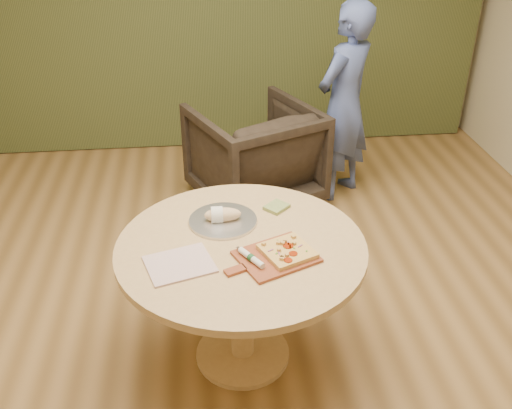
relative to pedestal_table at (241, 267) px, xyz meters
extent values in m
cube|color=olive|center=(0.06, 0.02, -0.62)|extent=(5.00, 6.00, 0.02)
cylinder|color=tan|center=(0.00, 0.00, -0.59)|extent=(0.52, 0.52, 0.03)
cylinder|color=tan|center=(0.00, 0.00, -0.25)|extent=(0.12, 0.12, 0.68)
cylinder|color=tan|center=(0.00, 0.00, 0.12)|extent=(1.24, 1.24, 0.04)
cube|color=brown|center=(0.16, -0.14, 0.15)|extent=(0.43, 0.40, 0.01)
cube|color=brown|center=(-0.05, -0.22, 0.15)|extent=(0.11, 0.09, 0.01)
cube|color=#D9AD54|center=(0.21, -0.12, 0.17)|extent=(0.29, 0.29, 0.02)
cylinder|color=maroon|center=(0.23, -0.16, 0.18)|extent=(0.04, 0.04, 0.00)
cylinder|color=maroon|center=(0.20, -0.21, 0.18)|extent=(0.04, 0.04, 0.00)
cylinder|color=maroon|center=(0.22, -0.10, 0.18)|extent=(0.05, 0.05, 0.00)
cube|color=tan|center=(0.17, -0.13, 0.18)|extent=(0.02, 0.02, 0.01)
cube|color=tan|center=(0.25, -0.09, 0.18)|extent=(0.02, 0.02, 0.01)
cube|color=tan|center=(0.10, -0.08, 0.18)|extent=(0.02, 0.02, 0.01)
cube|color=tan|center=(0.26, -0.03, 0.18)|extent=(0.03, 0.03, 0.01)
cube|color=tan|center=(0.17, -0.20, 0.18)|extent=(0.03, 0.03, 0.01)
cube|color=tan|center=(0.17, -0.19, 0.18)|extent=(0.02, 0.02, 0.01)
cube|color=tan|center=(0.20, -0.18, 0.18)|extent=(0.02, 0.02, 0.01)
cube|color=tan|center=(0.17, -0.08, 0.18)|extent=(0.02, 0.02, 0.01)
cube|color=tan|center=(0.20, -0.08, 0.18)|extent=(0.02, 0.02, 0.01)
cube|color=tan|center=(0.21, -0.06, 0.18)|extent=(0.02, 0.02, 0.01)
cube|color=#417A26|center=(0.24, -0.08, 0.18)|extent=(0.01, 0.01, 0.00)
cube|color=#417A26|center=(0.17, -0.05, 0.18)|extent=(0.01, 0.01, 0.00)
cube|color=#417A26|center=(0.24, -0.12, 0.18)|extent=(0.01, 0.01, 0.00)
cube|color=#417A26|center=(0.19, -0.20, 0.18)|extent=(0.01, 0.01, 0.00)
cube|color=#417A26|center=(0.15, -0.15, 0.18)|extent=(0.01, 0.01, 0.00)
cube|color=#417A26|center=(0.24, -0.09, 0.18)|extent=(0.01, 0.01, 0.00)
cube|color=#417A26|center=(0.20, -0.11, 0.18)|extent=(0.01, 0.01, 0.00)
cube|color=#417A26|center=(0.30, -0.15, 0.18)|extent=(0.01, 0.01, 0.00)
cube|color=#417A26|center=(0.24, -0.16, 0.18)|extent=(0.01, 0.01, 0.00)
cube|color=#8E4D70|center=(0.13, -0.13, 0.18)|extent=(0.03, 0.02, 0.00)
cube|color=#8E4D70|center=(0.23, -0.11, 0.18)|extent=(0.01, 0.03, 0.00)
cube|color=#8E4D70|center=(0.27, -0.11, 0.18)|extent=(0.03, 0.02, 0.00)
cube|color=#8E4D70|center=(0.22, -0.08, 0.18)|extent=(0.01, 0.03, 0.00)
cube|color=#8E4D70|center=(0.17, -0.16, 0.18)|extent=(0.01, 0.03, 0.00)
cylinder|color=silver|center=(0.03, -0.16, 0.17)|extent=(0.12, 0.16, 0.03)
cylinder|color=#194C26|center=(0.03, -0.16, 0.17)|extent=(0.04, 0.04, 0.03)
cube|color=silver|center=(-0.02, -0.08, 0.17)|extent=(0.03, 0.04, 0.00)
cube|color=white|center=(-0.30, -0.14, 0.15)|extent=(0.36, 0.33, 0.01)
cylinder|color=silver|center=(-0.08, 0.21, 0.14)|extent=(0.35, 0.35, 0.01)
cylinder|color=silver|center=(-0.08, 0.21, 0.15)|extent=(0.36, 0.36, 0.02)
ellipsoid|color=#DBB986|center=(-0.08, 0.21, 0.18)|extent=(0.19, 0.08, 0.07)
cylinder|color=silver|center=(-0.11, 0.21, 0.18)|extent=(0.06, 0.09, 0.09)
cube|color=#5D6F32|center=(0.22, 0.32, 0.15)|extent=(0.16, 0.16, 0.02)
imported|color=black|center=(0.25, 1.72, -0.16)|extent=(1.12, 1.09, 0.89)
imported|color=#43548F|center=(0.95, 1.78, 0.17)|extent=(0.67, 0.66, 1.56)
camera|label=1|loc=(-0.18, -2.31, 1.72)|focal=40.00mm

